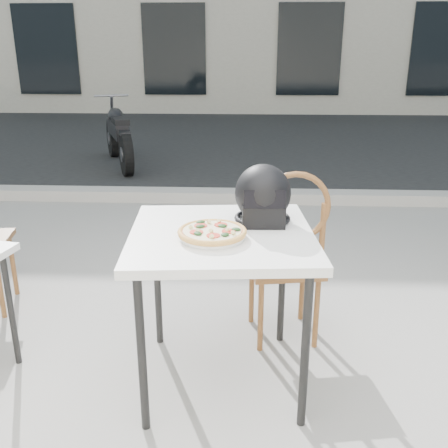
{
  "coord_description": "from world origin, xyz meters",
  "views": [
    {
      "loc": [
        0.22,
        -2.32,
        1.59
      ],
      "look_at": [
        0.12,
        -0.2,
        0.85
      ],
      "focal_mm": 40.0,
      "sensor_mm": 36.0,
      "label": 1
    }
  ],
  "objects_px": {
    "helmet": "(263,197)",
    "cafe_chair_main": "(288,249)",
    "pizza": "(212,232)",
    "motorcycle": "(118,136)",
    "cafe_table_main": "(222,246)",
    "plate": "(212,236)"
  },
  "relations": [
    {
      "from": "helmet",
      "to": "cafe_chair_main",
      "type": "distance_m",
      "value": 0.44
    },
    {
      "from": "plate",
      "to": "pizza",
      "type": "xyz_separation_m",
      "value": [
        0.0,
        0.0,
        0.02
      ]
    },
    {
      "from": "pizza",
      "to": "cafe_chair_main",
      "type": "height_order",
      "value": "cafe_chair_main"
    },
    {
      "from": "cafe_chair_main",
      "to": "motorcycle",
      "type": "relative_size",
      "value": 0.55
    },
    {
      "from": "pizza",
      "to": "motorcycle",
      "type": "xyz_separation_m",
      "value": [
        -1.72,
        5.02,
        -0.4
      ]
    },
    {
      "from": "helmet",
      "to": "motorcycle",
      "type": "bearing_deg",
      "value": 109.95
    },
    {
      "from": "cafe_table_main",
      "to": "motorcycle",
      "type": "relative_size",
      "value": 0.49
    },
    {
      "from": "motorcycle",
      "to": "cafe_table_main",
      "type": "bearing_deg",
      "value": -92.49
    },
    {
      "from": "cafe_table_main",
      "to": "cafe_chair_main",
      "type": "bearing_deg",
      "value": 47.27
    },
    {
      "from": "pizza",
      "to": "motorcycle",
      "type": "distance_m",
      "value": 5.32
    },
    {
      "from": "cafe_chair_main",
      "to": "motorcycle",
      "type": "xyz_separation_m",
      "value": [
        -2.09,
        4.56,
        -0.14
      ]
    },
    {
      "from": "pizza",
      "to": "helmet",
      "type": "distance_m",
      "value": 0.34
    },
    {
      "from": "motorcycle",
      "to": "plate",
      "type": "bearing_deg",
      "value": -93.18
    },
    {
      "from": "plate",
      "to": "motorcycle",
      "type": "height_order",
      "value": "motorcycle"
    },
    {
      "from": "helmet",
      "to": "cafe_chair_main",
      "type": "xyz_separation_m",
      "value": [
        0.15,
        0.21,
        -0.35
      ]
    },
    {
      "from": "cafe_table_main",
      "to": "motorcycle",
      "type": "bearing_deg",
      "value": 109.58
    },
    {
      "from": "cafe_table_main",
      "to": "helmet",
      "type": "relative_size",
      "value": 3.07
    },
    {
      "from": "motorcycle",
      "to": "cafe_chair_main",
      "type": "bearing_deg",
      "value": -87.41
    },
    {
      "from": "cafe_chair_main",
      "to": "cafe_table_main",
      "type": "bearing_deg",
      "value": 38.25
    },
    {
      "from": "plate",
      "to": "pizza",
      "type": "distance_m",
      "value": 0.02
    },
    {
      "from": "cafe_table_main",
      "to": "motorcycle",
      "type": "xyz_separation_m",
      "value": [
        -1.75,
        4.93,
        -0.3
      ]
    },
    {
      "from": "plate",
      "to": "cafe_chair_main",
      "type": "relative_size",
      "value": 0.33
    }
  ]
}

